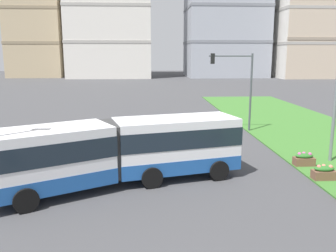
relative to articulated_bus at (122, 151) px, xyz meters
The scene contains 5 objects.
articulated_bus is the anchor object (origin of this frame).
flower_planter_3 9.90m from the articulated_bus, ahead, with size 1.10×0.56×0.74m.
flower_planter_4 10.12m from the articulated_bus, 12.03° to the left, with size 1.10×0.56×0.74m.
traffic_light_far_right 14.31m from the articulated_bus, 53.70° to the left, with size 3.48×0.28×6.16m.
apartment_tower_east 91.79m from the articulated_bus, 60.43° to the left, with size 18.42×16.92×37.78m.
Camera 1 is at (-1.01, -5.69, 6.10)m, focal length 38.26 mm.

